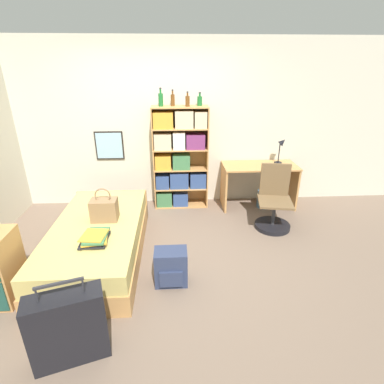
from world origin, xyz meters
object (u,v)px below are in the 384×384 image
at_px(bottle_green, 161,99).
at_px(desk_lamp, 282,146).
at_px(bottle_clear, 188,101).
at_px(backpack, 171,267).
at_px(bed, 99,239).
at_px(handbag, 104,209).
at_px(book_stack_on_bed, 95,238).
at_px(bottle_blue, 200,101).
at_px(desk, 259,178).
at_px(desk_chair, 273,209).
at_px(bookcase, 179,157).
at_px(bottle_brown, 173,100).
at_px(waste_bin, 264,199).
at_px(suitcase, 69,328).

relative_size(bottle_green, desk_lamp, 0.63).
xyz_separation_m(bottle_clear, backpack, (-0.28, -1.95, -1.51)).
distance_m(bed, backpack, 1.05).
bearing_deg(handbag, backpack, -39.03).
distance_m(book_stack_on_bed, bottle_blue, 2.55).
bearing_deg(desk, bed, -150.79).
xyz_separation_m(desk, desk_chair, (0.05, -0.69, -0.22)).
height_order(bottle_clear, desk_lamp, bottle_clear).
distance_m(bed, bottle_green, 2.20).
bearing_deg(desk_chair, bed, -165.73).
bearing_deg(desk_chair, bottle_green, 153.03).
bearing_deg(bed, bookcase, 54.13).
bearing_deg(bookcase, desk_chair, -30.82).
xyz_separation_m(bed, backpack, (0.89, -0.56, -0.03)).
height_order(bottle_brown, bottle_blue, bottle_brown).
relative_size(bottle_green, bottle_blue, 1.35).
height_order(book_stack_on_bed, desk, desk).
height_order(bottle_clear, desk_chair, bottle_clear).
xyz_separation_m(bottle_brown, waste_bin, (1.47, -0.22, -1.57)).
bearing_deg(book_stack_on_bed, bottle_green, 69.67).
bearing_deg(bed, desk_lamp, 27.49).
relative_size(bottle_blue, desk, 0.17).
xyz_separation_m(backpack, waste_bin, (1.53, 1.80, -0.05)).
height_order(bed, bottle_green, bottle_green).
bearing_deg(desk_chair, desk_lamp, 69.05).
height_order(desk, desk_lamp, desk_lamp).
xyz_separation_m(bottle_brown, desk_chair, (1.42, -0.86, -1.43)).
bearing_deg(backpack, bed, 147.69).
bearing_deg(suitcase, bottle_clear, 69.25).
bearing_deg(bottle_green, desk_chair, -26.97).
bearing_deg(waste_bin, desk, 150.86).
relative_size(bottle_clear, bottle_blue, 1.09).
relative_size(suitcase, bottle_clear, 3.54).
distance_m(bookcase, desk, 1.35).
bearing_deg(book_stack_on_bed, handbag, 89.58).
relative_size(desk_lamp, desk_chair, 0.46).
bearing_deg(desk, waste_bin, -29.14).
relative_size(book_stack_on_bed, backpack, 0.88).
height_order(bottle_green, waste_bin, bottle_green).
bearing_deg(suitcase, bottle_brown, 73.64).
bearing_deg(handbag, bottle_green, 63.12).
relative_size(handbag, bottle_clear, 1.94).
relative_size(handbag, backpack, 1.03).
bearing_deg(backpack, book_stack_on_bed, 169.78).
relative_size(bookcase, desk_chair, 1.79).
bearing_deg(bottle_blue, bookcase, -172.17).
relative_size(desk, desk_chair, 1.30).
bearing_deg(desk_lamp, bottle_blue, 177.19).
relative_size(handbag, bottle_brown, 1.74).
bearing_deg(bottle_brown, book_stack_on_bed, -114.49).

